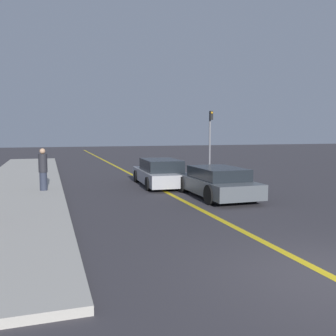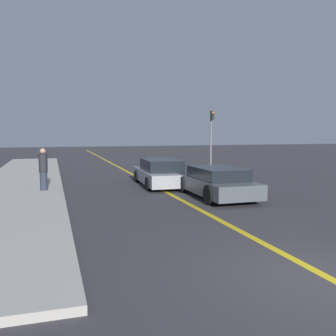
% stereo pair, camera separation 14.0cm
% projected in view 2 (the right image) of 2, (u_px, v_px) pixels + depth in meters
% --- Properties ---
extents(ground_plane, '(120.00, 120.00, 0.00)m').
position_uv_depth(ground_plane, '(333.00, 280.00, 6.53)').
color(ground_plane, '#38353A').
extents(road_center_line, '(0.20, 60.00, 0.01)m').
position_uv_depth(road_center_line, '(129.00, 173.00, 23.63)').
color(road_center_line, gold).
rests_on(road_center_line, ground_plane).
extents(sidewalk_left, '(3.73, 30.42, 0.15)m').
position_uv_depth(sidewalk_left, '(23.00, 181.00, 19.17)').
color(sidewalk_left, '#ADA89E').
rests_on(sidewalk_left, ground_plane).
extents(car_near_right_lane, '(1.98, 4.65, 1.20)m').
position_uv_depth(car_near_right_lane, '(216.00, 182.00, 14.77)').
color(car_near_right_lane, '#4C5156').
rests_on(car_near_right_lane, ground_plane).
extents(car_ahead_center, '(2.09, 4.77, 1.27)m').
position_uv_depth(car_ahead_center, '(160.00, 173.00, 17.90)').
color(car_ahead_center, '#9E9EA3').
rests_on(car_ahead_center, ground_plane).
extents(pedestrian_mid_group, '(0.36, 0.36, 1.75)m').
position_uv_depth(pedestrian_mid_group, '(43.00, 169.00, 15.51)').
color(pedestrian_mid_group, '#282D3D').
rests_on(pedestrian_mid_group, sidewalk_left).
extents(traffic_light, '(0.18, 0.40, 3.87)m').
position_uv_depth(traffic_light, '(211.00, 135.00, 23.59)').
color(traffic_light, slate).
rests_on(traffic_light, ground_plane).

